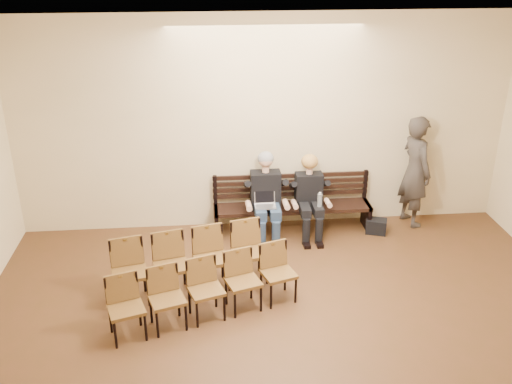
% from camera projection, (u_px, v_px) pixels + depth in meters
% --- Properties ---
extents(room_walls, '(8.02, 10.01, 3.51)m').
position_uv_depth(room_walls, '(316.00, 181.00, 4.98)').
color(room_walls, '#FAE2B3').
rests_on(room_walls, ground).
extents(bench, '(2.60, 0.90, 0.45)m').
position_uv_depth(bench, '(292.00, 218.00, 9.48)').
color(bench, black).
rests_on(bench, ground).
extents(seated_man, '(0.59, 0.82, 1.43)m').
position_uv_depth(seated_man, '(266.00, 195.00, 9.13)').
color(seated_man, black).
rests_on(seated_man, ground).
extents(seated_woman, '(0.54, 0.75, 1.26)m').
position_uv_depth(seated_woman, '(309.00, 198.00, 9.23)').
color(seated_woman, black).
rests_on(seated_woman, ground).
extents(laptop, '(0.37, 0.31, 0.24)m').
position_uv_depth(laptop, '(265.00, 209.00, 9.01)').
color(laptop, '#B5B4B9').
rests_on(laptop, bench).
extents(water_bottle, '(0.09, 0.09, 0.24)m').
position_uv_depth(water_bottle, '(319.00, 207.00, 9.06)').
color(water_bottle, silver).
rests_on(water_bottle, bench).
extents(bag, '(0.39, 0.32, 0.24)m').
position_uv_depth(bag, '(376.00, 226.00, 9.43)').
color(bag, black).
rests_on(bag, ground).
extents(passerby, '(0.72, 0.91, 2.18)m').
position_uv_depth(passerby, '(416.00, 163.00, 9.39)').
color(passerby, '#37322D').
rests_on(passerby, ground).
extents(chair_row_front, '(2.18, 0.95, 0.87)m').
position_uv_depth(chair_row_front, '(192.00, 263.00, 7.76)').
color(chair_row_front, brown).
rests_on(chair_row_front, ground).
extents(chair_row_back, '(2.46, 1.16, 0.80)m').
position_uv_depth(chair_row_back, '(206.00, 291.00, 7.21)').
color(chair_row_back, brown).
rests_on(chair_row_back, ground).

